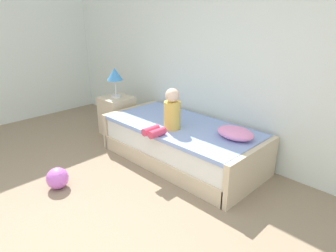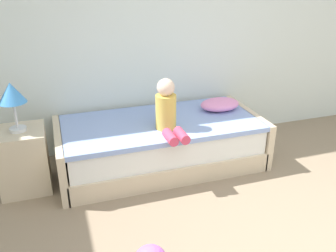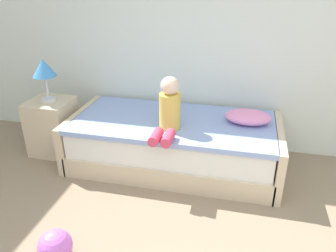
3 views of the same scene
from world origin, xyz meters
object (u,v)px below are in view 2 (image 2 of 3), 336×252
(pillow, at_px, (220,104))
(nightstand, at_px, (24,160))
(child_figure, at_px, (167,110))
(bed, at_px, (161,143))
(table_lamp, at_px, (12,95))

(pillow, bearing_deg, nightstand, -176.27)
(nightstand, distance_m, pillow, 2.09)
(nightstand, xyz_separation_m, pillow, (2.06, 0.13, 0.26))
(pillow, bearing_deg, child_figure, -155.28)
(bed, bearing_deg, pillow, 7.97)
(bed, height_order, table_lamp, table_lamp)
(bed, bearing_deg, child_figure, -89.74)
(bed, relative_size, pillow, 4.80)
(nightstand, bearing_deg, table_lamp, -90.00)
(nightstand, relative_size, pillow, 1.36)
(nightstand, height_order, child_figure, child_figure)
(bed, distance_m, table_lamp, 1.52)
(table_lamp, bearing_deg, child_figure, -8.17)
(nightstand, xyz_separation_m, child_figure, (1.35, -0.19, 0.40))
(table_lamp, distance_m, pillow, 2.10)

